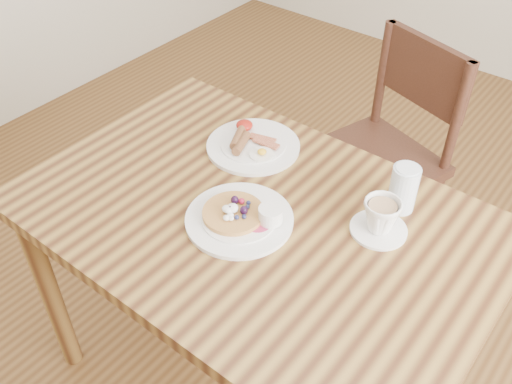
{
  "coord_description": "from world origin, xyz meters",
  "views": [
    {
      "loc": [
        0.65,
        -0.83,
        1.73
      ],
      "look_at": [
        0.0,
        0.0,
        0.82
      ],
      "focal_mm": 40.0,
      "sensor_mm": 36.0,
      "label": 1
    }
  ],
  "objects_px": {
    "dining_table": "(256,240)",
    "chair_far": "(384,148)",
    "breakfast_plate": "(252,144)",
    "water_glass": "(403,189)",
    "teacup_saucer": "(381,218)",
    "pancake_plate": "(241,217)"
  },
  "relations": [
    {
      "from": "dining_table",
      "to": "chair_far",
      "type": "distance_m",
      "value": 0.8
    },
    {
      "from": "breakfast_plate",
      "to": "water_glass",
      "type": "relative_size",
      "value": 2.14
    },
    {
      "from": "chair_far",
      "to": "water_glass",
      "type": "distance_m",
      "value": 0.69
    },
    {
      "from": "teacup_saucer",
      "to": "water_glass",
      "type": "relative_size",
      "value": 1.11
    },
    {
      "from": "dining_table",
      "to": "breakfast_plate",
      "type": "relative_size",
      "value": 4.44
    },
    {
      "from": "dining_table",
      "to": "pancake_plate",
      "type": "height_order",
      "value": "pancake_plate"
    },
    {
      "from": "dining_table",
      "to": "breakfast_plate",
      "type": "height_order",
      "value": "breakfast_plate"
    },
    {
      "from": "water_glass",
      "to": "dining_table",
      "type": "bearing_deg",
      "value": -138.37
    },
    {
      "from": "pancake_plate",
      "to": "teacup_saucer",
      "type": "distance_m",
      "value": 0.34
    },
    {
      "from": "chair_far",
      "to": "teacup_saucer",
      "type": "relative_size",
      "value": 6.29
    },
    {
      "from": "pancake_plate",
      "to": "breakfast_plate",
      "type": "distance_m",
      "value": 0.31
    },
    {
      "from": "teacup_saucer",
      "to": "chair_far",
      "type": "bearing_deg",
      "value": 114.47
    },
    {
      "from": "pancake_plate",
      "to": "teacup_saucer",
      "type": "xyz_separation_m",
      "value": [
        0.28,
        0.18,
        0.03
      ]
    },
    {
      "from": "breakfast_plate",
      "to": "water_glass",
      "type": "xyz_separation_m",
      "value": [
        0.46,
        0.03,
        0.05
      ]
    },
    {
      "from": "chair_far",
      "to": "water_glass",
      "type": "height_order",
      "value": "chair_far"
    },
    {
      "from": "pancake_plate",
      "to": "water_glass",
      "type": "relative_size",
      "value": 2.14
    },
    {
      "from": "pancake_plate",
      "to": "breakfast_plate",
      "type": "relative_size",
      "value": 1.0
    },
    {
      "from": "dining_table",
      "to": "water_glass",
      "type": "bearing_deg",
      "value": 41.63
    },
    {
      "from": "breakfast_plate",
      "to": "teacup_saucer",
      "type": "bearing_deg",
      "value": -9.47
    },
    {
      "from": "water_glass",
      "to": "breakfast_plate",
      "type": "bearing_deg",
      "value": -175.95
    },
    {
      "from": "pancake_plate",
      "to": "breakfast_plate",
      "type": "xyz_separation_m",
      "value": [
        -0.17,
        0.26,
        -0.0
      ]
    },
    {
      "from": "breakfast_plate",
      "to": "teacup_saucer",
      "type": "height_order",
      "value": "teacup_saucer"
    }
  ]
}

